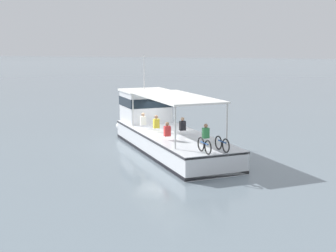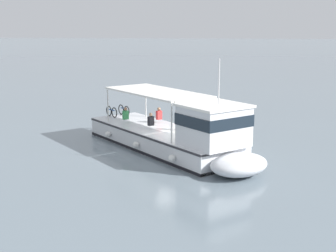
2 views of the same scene
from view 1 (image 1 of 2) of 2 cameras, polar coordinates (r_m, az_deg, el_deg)
ground_plane at (r=26.70m, az=-1.00°, el=-2.63°), size 400.00×400.00×0.00m
ferry_main at (r=26.57m, az=-0.81°, el=-0.46°), size 11.51×10.80×5.32m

